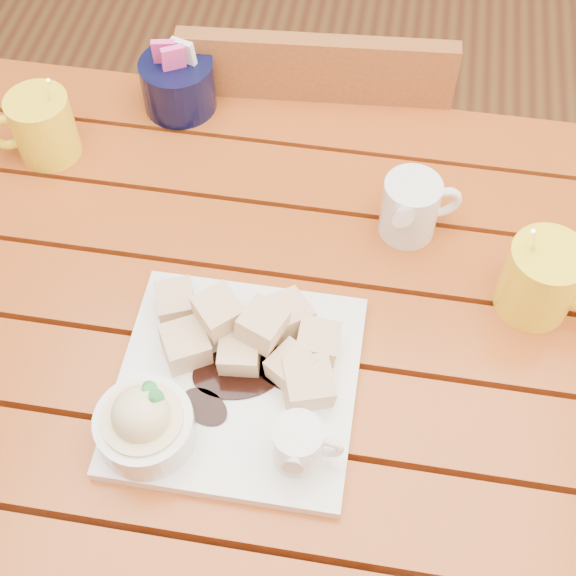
% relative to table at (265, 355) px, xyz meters
% --- Properties ---
extents(ground, '(5.00, 5.00, 0.00)m').
position_rel_table_xyz_m(ground, '(0.00, -0.00, -0.64)').
color(ground, '#572B19').
rests_on(ground, ground).
extents(table, '(1.20, 0.79, 0.75)m').
position_rel_table_xyz_m(table, '(0.00, 0.00, 0.00)').
color(table, '#903D12').
rests_on(table, ground).
extents(dessert_plate, '(0.27, 0.27, 0.11)m').
position_rel_table_xyz_m(dessert_plate, '(-0.03, -0.13, 0.14)').
color(dessert_plate, white).
rests_on(dessert_plate, table).
extents(coffee_mug_left, '(0.12, 0.09, 0.14)m').
position_rel_table_xyz_m(coffee_mug_left, '(-0.35, 0.22, 0.16)').
color(coffee_mug_left, yellow).
rests_on(coffee_mug_left, table).
extents(coffee_mug_right, '(0.13, 0.09, 0.15)m').
position_rel_table_xyz_m(coffee_mug_right, '(0.33, 0.06, 0.16)').
color(coffee_mug_right, yellow).
rests_on(coffee_mug_right, table).
extents(cream_pitcher, '(0.11, 0.09, 0.09)m').
position_rel_table_xyz_m(cream_pitcher, '(0.16, 0.16, 0.15)').
color(cream_pitcher, white).
rests_on(cream_pitcher, table).
extents(sugar_caddy, '(0.11, 0.11, 0.12)m').
position_rel_table_xyz_m(sugar_caddy, '(-0.19, 0.34, 0.15)').
color(sugar_caddy, black).
rests_on(sugar_caddy, table).
extents(chair_far, '(0.43, 0.43, 0.85)m').
position_rel_table_xyz_m(chair_far, '(-0.00, 0.50, -0.17)').
color(chair_far, brown).
rests_on(chair_far, ground).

